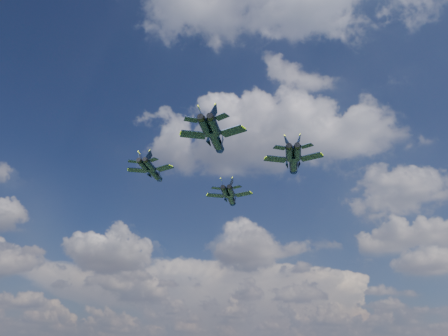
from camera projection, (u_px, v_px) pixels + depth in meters
jet_lead at (231, 198)px, 123.22m from camera, size 12.96×16.81×3.99m
jet_left at (154, 173)px, 111.02m from camera, size 12.09×15.48×3.71m
jet_right at (293, 163)px, 104.71m from camera, size 13.89×18.01×4.28m
jet_slot at (216, 139)px, 90.87m from camera, size 13.90×17.87×4.27m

